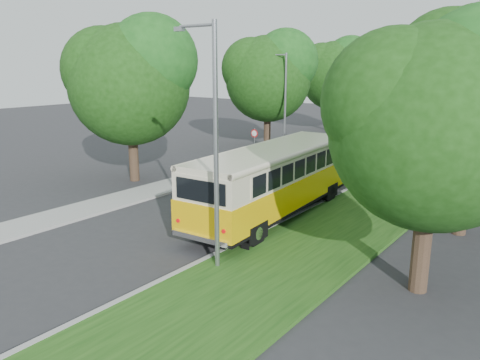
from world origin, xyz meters
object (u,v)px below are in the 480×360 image
Objects in this scene: vintage_bus at (275,182)px; car_white at (389,155)px; car_silver at (326,173)px; lamppost_near at (214,140)px; car_blue at (385,148)px; car_grey at (427,139)px; lamppost_far at (284,100)px.

vintage_bus is 13.81m from car_white.
car_silver is at bearing 93.06° from vintage_bus.
car_white is (-1.21, 19.60, -3.62)m from lamppost_near.
lamppost_near is at bearing -82.44° from car_blue.
car_grey is (1.25, 6.10, 0.06)m from car_blue.
lamppost_near reaches higher than car_silver.
lamppost_near is at bearing -85.79° from car_silver.
lamppost_near is 1.07× the size of lamppost_far.
car_silver is 7.26m from car_white.
lamppost_near is 1.48× the size of car_grey.
car_silver is (-2.25, 12.42, -3.69)m from lamppost_near.
car_silver is at bearing -87.51° from car_blue.
car_blue is (6.45, 3.75, -3.42)m from lamppost_far.
car_grey reaches higher than car_silver.
car_white is at bearing 85.11° from vintage_bus.
car_silver is at bearing -42.41° from lamppost_far.
car_blue is (-2.46, 22.25, -3.68)m from lamppost_near.
car_white is 2.93m from car_blue.
car_blue is at bearing -81.14° from car_grey.
car_white is 0.96× the size of car_blue.
car_white is (0.23, 13.78, -0.86)m from vintage_bus.
car_silver is 15.97m from car_grey.
vintage_bus is 6.71m from car_silver.
lamppost_near is 22.69m from car_blue.
vintage_bus is at bearing -70.14° from car_grey.
vintage_bus is 2.01× the size of car_grey.
car_white reaches higher than car_blue.
vintage_bus is 22.56m from car_grey.
lamppost_near is 13.15m from car_silver.
car_blue is at bearing 89.62° from vintage_bus.
car_silver is (-0.81, 6.60, -0.93)m from vintage_bus.
car_silver is at bearing 100.25° from lamppost_near.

